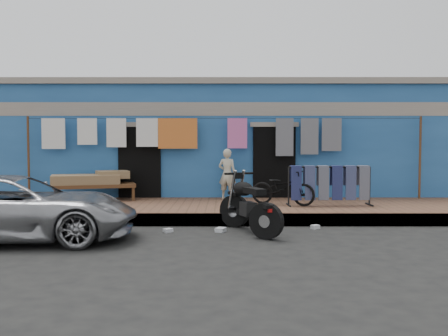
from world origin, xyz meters
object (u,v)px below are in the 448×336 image
(charpoy, at_px, (95,186))
(jeans_rack, at_px, (329,185))
(seated_person, at_px, (227,174))
(car, at_px, (16,207))
(motorcycle, at_px, (249,203))
(bicycle, at_px, (283,184))

(charpoy, distance_m, jeans_rack, 5.71)
(seated_person, distance_m, jeans_rack, 2.66)
(car, height_order, jeans_rack, jeans_rack)
(seated_person, distance_m, motorcycle, 3.38)
(jeans_rack, bearing_deg, charpoy, 169.42)
(motorcycle, relative_size, jeans_rack, 0.91)
(charpoy, bearing_deg, bicycle, -11.75)
(seated_person, height_order, motorcycle, seated_person)
(seated_person, xyz_separation_m, bicycle, (1.27, -1.19, -0.15))
(motorcycle, bearing_deg, car, 167.74)
(car, bearing_deg, charpoy, -10.97)
(car, relative_size, jeans_rack, 2.10)
(car, distance_m, bicycle, 5.71)
(charpoy, bearing_deg, seated_person, 4.20)
(motorcycle, height_order, jeans_rack, jeans_rack)
(motorcycle, height_order, charpoy, motorcycle)
(charpoy, relative_size, jeans_rack, 1.13)
(car, bearing_deg, seated_person, -47.47)
(seated_person, bearing_deg, charpoy, 23.61)
(bicycle, relative_size, motorcycle, 0.83)
(seated_person, xyz_separation_m, jeans_rack, (2.32, -1.29, -0.17))
(seated_person, height_order, jeans_rack, seated_person)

